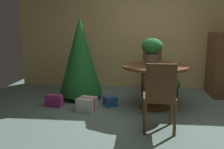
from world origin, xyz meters
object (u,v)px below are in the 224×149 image
(wooden_chair_near, at_px, (160,94))
(gift_box_blue, at_px, (110,101))
(flower_vase, at_px, (152,49))
(gift_box_purple, at_px, (54,100))
(holiday_tree, at_px, (80,56))
(gift_box_cream, at_px, (87,104))
(wooden_cabinet, at_px, (222,64))
(round_dining_table, at_px, (155,77))
(potted_plant, at_px, (173,86))
(wooden_chair_far, at_px, (152,69))

(wooden_chair_near, relative_size, gift_box_blue, 3.27)
(flower_vase, bearing_deg, gift_box_purple, -174.59)
(gift_box_blue, bearing_deg, holiday_tree, 146.04)
(flower_vase, bearing_deg, gift_box_cream, -162.85)
(flower_vase, height_order, wooden_chair_near, flower_vase)
(holiday_tree, bearing_deg, wooden_cabinet, 10.38)
(round_dining_table, height_order, potted_plant, round_dining_table)
(holiday_tree, relative_size, gift_box_cream, 4.57)
(flower_vase, xyz_separation_m, wooden_chair_far, (0.06, 0.93, -0.50))
(wooden_chair_far, bearing_deg, flower_vase, -93.73)
(holiday_tree, xyz_separation_m, gift_box_purple, (-0.37, -0.56, -0.74))
(potted_plant, bearing_deg, wooden_chair_far, 158.46)
(wooden_chair_near, bearing_deg, gift_box_blue, 126.11)
(wooden_chair_far, bearing_deg, gift_box_blue, -129.45)
(flower_vase, relative_size, gift_box_blue, 1.58)
(wooden_chair_far, height_order, gift_box_purple, wooden_chair_far)
(gift_box_blue, xyz_separation_m, gift_box_purple, (-1.00, -0.13, 0.02))
(wooden_chair_far, relative_size, gift_box_cream, 2.70)
(flower_vase, bearing_deg, gift_box_blue, -177.65)
(wooden_chair_far, bearing_deg, gift_box_purple, -148.59)
(wooden_chair_far, xyz_separation_m, wooden_chair_near, (-0.00, -2.03, 0.00))
(round_dining_table, relative_size, gift_box_blue, 3.86)
(holiday_tree, xyz_separation_m, gift_box_blue, (0.63, -0.42, -0.76))
(round_dining_table, relative_size, gift_box_cream, 3.23)
(round_dining_table, height_order, gift_box_blue, round_dining_table)
(wooden_chair_near, bearing_deg, wooden_cabinet, 55.04)
(gift_box_cream, relative_size, gift_box_blue, 1.20)
(flower_vase, xyz_separation_m, wooden_cabinet, (1.47, 0.91, -0.39))
(gift_box_blue, xyz_separation_m, wooden_cabinet, (2.20, 0.94, 0.56))
(wooden_chair_near, bearing_deg, gift_box_cream, 146.18)
(wooden_chair_far, xyz_separation_m, wooden_cabinet, (1.41, -0.01, 0.11))
(gift_box_cream, height_order, gift_box_blue, gift_box_cream)
(wooden_chair_near, xyz_separation_m, holiday_tree, (-1.41, 1.50, 0.31))
(holiday_tree, xyz_separation_m, wooden_cabinet, (2.83, 0.52, -0.20))
(wooden_chair_far, bearing_deg, gift_box_cream, -132.36)
(gift_box_cream, bearing_deg, potted_plant, 34.88)
(round_dining_table, height_order, gift_box_purple, round_dining_table)
(round_dining_table, distance_m, flower_vase, 0.49)
(potted_plant, bearing_deg, round_dining_table, -117.13)
(wooden_cabinet, bearing_deg, gift_box_blue, -156.82)
(wooden_cabinet, bearing_deg, wooden_chair_far, 179.42)
(round_dining_table, xyz_separation_m, gift_box_blue, (-0.79, 0.03, -0.47))
(round_dining_table, bearing_deg, potted_plant, 62.87)
(holiday_tree, xyz_separation_m, gift_box_cream, (0.26, -0.73, -0.73))
(gift_box_cream, height_order, gift_box_purple, gift_box_cream)
(gift_box_cream, bearing_deg, gift_box_blue, 40.04)
(flower_vase, distance_m, gift_box_blue, 1.20)
(gift_box_cream, height_order, potted_plant, potted_plant)
(gift_box_blue, height_order, wooden_cabinet, wooden_cabinet)
(gift_box_purple, bearing_deg, wooden_cabinet, 18.59)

